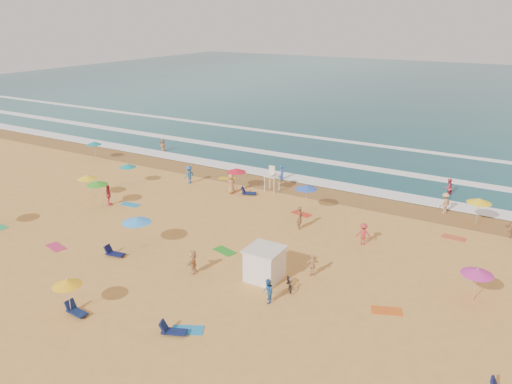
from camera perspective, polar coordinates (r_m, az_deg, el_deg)
The scene contains 12 objects.
ground at distance 38.22m, azimuth -4.55°, elevation -4.76°, with size 220.00×220.00×0.00m, color gold.
ocean at distance 115.23m, azimuth 20.44°, elevation 10.70°, with size 220.00×140.00×0.18m, color #0C4756.
wet_sand at distance 48.22m, azimuth 3.94°, elevation 0.59°, with size 220.00×220.00×0.00m, color olive.
surf_foam at distance 55.86m, azimuth 8.02°, elevation 3.24°, with size 200.00×18.70×0.05m.
cabana at distance 31.54m, azimuth 0.99°, elevation -8.29°, with size 2.00×2.00×2.00m, color white.
cabana_roof at distance 31.05m, azimuth 1.00°, elevation -6.57°, with size 2.20×2.20×0.12m, color silver.
bicycle at distance 30.80m, azimuth 3.83°, elevation -10.26°, with size 0.59×1.68×0.88m, color black.
lifeguard_stand at distance 46.66m, azimuth 1.83°, elevation 1.31°, with size 1.20×1.20×2.10m, color white, non-canonical shape.
beach_umbrellas at distance 38.58m, azimuth -4.75°, elevation -1.23°, with size 51.36×26.60×0.80m.
loungers at distance 31.34m, azimuth -0.19°, elevation -10.22°, with size 50.68×22.31×0.34m.
towels at distance 38.81m, azimuth -8.59°, elevation -4.51°, with size 43.87×23.87×0.03m.
beachgoers at distance 41.93m, azimuth 1.00°, elevation -1.21°, with size 45.17×28.64×2.11m.
Camera 1 is at (20.16, -28.34, 15.86)m, focal length 35.00 mm.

